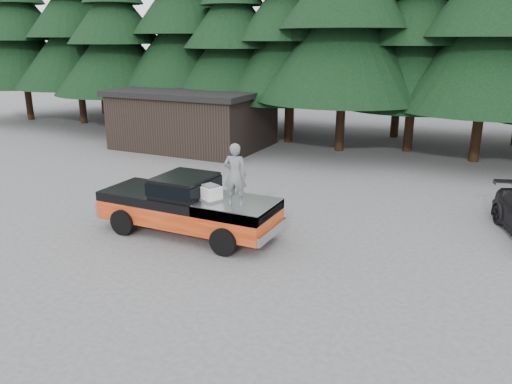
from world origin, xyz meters
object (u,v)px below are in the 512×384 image
at_px(air_compressor, 210,194).
at_px(utility_building, 194,118).
at_px(pickup_truck, 189,214).
at_px(man_on_bed, 235,175).

height_order(air_compressor, utility_building, utility_building).
xyz_separation_m(pickup_truck, air_compressor, (0.96, -0.21, 0.88)).
height_order(pickup_truck, air_compressor, air_compressor).
bearing_deg(man_on_bed, utility_building, -66.12).
distance_m(air_compressor, utility_building, 14.57).
relative_size(man_on_bed, utility_building, 0.22).
distance_m(air_compressor, man_on_bed, 1.19).
bearing_deg(utility_building, pickup_truck, -58.34).
distance_m(pickup_truck, man_on_bed, 2.51).
xyz_separation_m(pickup_truck, utility_building, (-7.28, 11.80, 1.00)).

